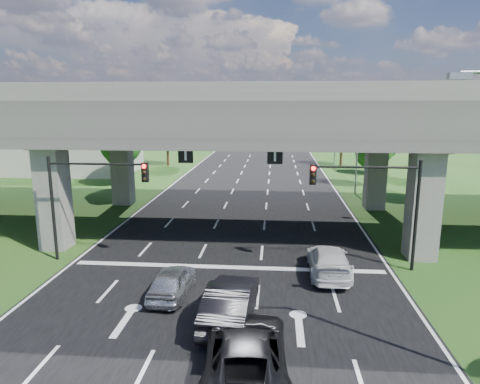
# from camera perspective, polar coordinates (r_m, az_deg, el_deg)

# --- Properties ---
(ground) EXTENTS (160.00, 160.00, 0.00)m
(ground) POSITION_cam_1_polar(r_m,az_deg,el_deg) (20.70, -2.78, -13.64)
(ground) COLOR #1C4616
(ground) RESTS_ON ground
(road) EXTENTS (18.00, 120.00, 0.03)m
(road) POSITION_cam_1_polar(r_m,az_deg,el_deg) (29.98, -0.28, -5.42)
(road) COLOR black
(road) RESTS_ON ground
(overpass) EXTENTS (80.00, 15.00, 10.00)m
(overpass) POSITION_cam_1_polar(r_m,az_deg,el_deg) (30.65, 0.04, 9.98)
(overpass) COLOR #32302D
(overpass) RESTS_ON ground
(warehouse) EXTENTS (20.00, 10.00, 4.00)m
(warehouse) POSITION_cam_1_polar(r_m,az_deg,el_deg) (61.04, -23.21, 4.35)
(warehouse) COLOR #9E9E99
(warehouse) RESTS_ON ground
(signal_right) EXTENTS (5.76, 0.54, 6.00)m
(signal_right) POSITION_cam_1_polar(r_m,az_deg,el_deg) (23.56, 17.66, -0.27)
(signal_right) COLOR black
(signal_right) RESTS_ON ground
(signal_left) EXTENTS (5.76, 0.54, 6.00)m
(signal_left) POSITION_cam_1_polar(r_m,az_deg,el_deg) (25.18, -19.60, 0.35)
(signal_left) COLOR black
(signal_left) RESTS_ON ground
(streetlight_far) EXTENTS (3.38, 0.25, 10.00)m
(streetlight_far) POSITION_cam_1_polar(r_m,az_deg,el_deg) (43.30, 14.95, 7.36)
(streetlight_far) COLOR gray
(streetlight_far) RESTS_ON ground
(streetlight_beyond) EXTENTS (3.38, 0.25, 10.00)m
(streetlight_beyond) POSITION_cam_1_polar(r_m,az_deg,el_deg) (59.09, 12.25, 8.56)
(streetlight_beyond) COLOR gray
(streetlight_beyond) RESTS_ON ground
(tree_left_near) EXTENTS (4.50, 4.50, 7.80)m
(tree_left_near) POSITION_cam_1_polar(r_m,az_deg,el_deg) (47.65, -15.59, 6.45)
(tree_left_near) COLOR black
(tree_left_near) RESTS_ON ground
(tree_left_mid) EXTENTS (3.91, 3.90, 6.76)m
(tree_left_mid) POSITION_cam_1_polar(r_m,az_deg,el_deg) (56.22, -15.64, 6.54)
(tree_left_mid) COLOR black
(tree_left_mid) RESTS_ON ground
(tree_left_far) EXTENTS (4.80, 4.80, 8.32)m
(tree_left_far) POSITION_cam_1_polar(r_m,az_deg,el_deg) (62.59, -9.67, 8.18)
(tree_left_far) COLOR black
(tree_left_far) RESTS_ON ground
(tree_right_near) EXTENTS (4.20, 4.20, 7.28)m
(tree_right_near) POSITION_cam_1_polar(r_m,az_deg,el_deg) (47.90, 17.52, 5.98)
(tree_right_near) COLOR black
(tree_right_near) RESTS_ON ground
(tree_right_mid) EXTENTS (3.91, 3.90, 6.76)m
(tree_right_mid) POSITION_cam_1_polar(r_m,az_deg,el_deg) (56.38, 18.74, 6.36)
(tree_right_mid) COLOR black
(tree_right_mid) RESTS_ON ground
(tree_right_far) EXTENTS (4.50, 4.50, 7.80)m
(tree_right_far) POSITION_cam_1_polar(r_m,az_deg,el_deg) (63.38, 13.51, 7.77)
(tree_right_far) COLOR black
(tree_right_far) RESTS_ON ground
(car_silver) EXTENTS (1.76, 4.09, 1.38)m
(car_silver) POSITION_cam_1_polar(r_m,az_deg,el_deg) (20.62, -9.03, -11.68)
(car_silver) COLOR #B5B7BE
(car_silver) RESTS_ON road
(car_dark) EXTENTS (2.12, 5.29, 1.71)m
(car_dark) POSITION_cam_1_polar(r_m,az_deg,el_deg) (18.11, -1.24, -14.41)
(car_dark) COLOR black
(car_dark) RESTS_ON road
(car_white) EXTENTS (2.14, 5.12, 1.48)m
(car_white) POSITION_cam_1_polar(r_m,az_deg,el_deg) (23.18, 11.73, -8.96)
(car_white) COLOR silver
(car_white) RESTS_ON road
(car_trailing) EXTENTS (3.13, 6.13, 1.66)m
(car_trailing) POSITION_cam_1_polar(r_m,az_deg,el_deg) (14.90, 0.77, -20.76)
(car_trailing) COLOR black
(car_trailing) RESTS_ON road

